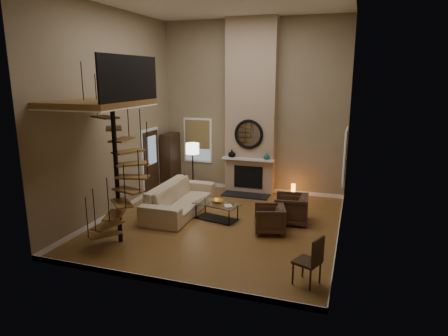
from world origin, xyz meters
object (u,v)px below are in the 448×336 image
(armchair_near, at_px, (294,210))
(coffee_table, at_px, (217,209))
(armchair_far, at_px, (272,219))
(side_chair, at_px, (311,259))
(accent_lamp, at_px, (293,191))
(floor_lamp, at_px, (193,153))
(hutch, at_px, (171,160))
(sofa, at_px, (180,198))

(armchair_near, xyz_separation_m, coffee_table, (-1.99, -0.44, -0.07))
(armchair_far, distance_m, coffee_table, 1.65)
(coffee_table, height_order, side_chair, side_chair)
(accent_lamp, bearing_deg, armchair_near, -80.45)
(coffee_table, xyz_separation_m, floor_lamp, (-1.41, 1.73, 1.13))
(side_chair, bearing_deg, hutch, 135.90)
(coffee_table, xyz_separation_m, accent_lamp, (1.65, 2.47, -0.03))
(side_chair, bearing_deg, armchair_far, 117.94)
(hutch, bearing_deg, sofa, -58.72)
(sofa, height_order, armchair_far, sofa)
(accent_lamp, bearing_deg, armchair_far, -91.09)
(armchair_far, relative_size, accent_lamp, 1.60)
(hutch, distance_m, coffee_table, 3.68)
(sofa, xyz_separation_m, accent_lamp, (2.84, 2.23, -0.15))
(sofa, bearing_deg, coffee_table, -102.61)
(armchair_far, bearing_deg, coffee_table, -120.73)
(sofa, relative_size, side_chair, 3.02)
(floor_lamp, xyz_separation_m, side_chair, (4.19, -4.39, -0.89))
(sofa, height_order, floor_lamp, floor_lamp)
(sofa, bearing_deg, hutch, 30.24)
(hutch, height_order, floor_lamp, hutch)
(sofa, height_order, side_chair, side_chair)
(coffee_table, distance_m, side_chair, 3.86)
(hutch, xyz_separation_m, sofa, (1.39, -2.29, -0.55))
(coffee_table, bearing_deg, armchair_far, -14.79)
(sofa, xyz_separation_m, armchair_near, (3.18, 0.20, -0.04))
(sofa, bearing_deg, floor_lamp, 7.55)
(side_chair, bearing_deg, accent_lamp, 102.44)
(armchair_far, bearing_deg, accent_lamp, 162.97)
(armchair_far, relative_size, coffee_table, 0.56)
(coffee_table, bearing_deg, accent_lamp, 56.31)
(armchair_far, xyz_separation_m, side_chair, (1.19, -2.24, 0.17))
(floor_lamp, distance_m, accent_lamp, 3.36)
(hutch, height_order, armchair_far, hutch)
(armchair_near, height_order, accent_lamp, armchair_near)
(side_chair, bearing_deg, coffee_table, 136.28)
(coffee_table, bearing_deg, side_chair, -43.72)
(accent_lamp, bearing_deg, coffee_table, -123.69)
(sofa, distance_m, armchair_near, 3.19)
(armchair_far, xyz_separation_m, coffee_table, (-1.59, 0.42, -0.07))
(sofa, distance_m, armchair_far, 2.86)
(hutch, height_order, armchair_near, hutch)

